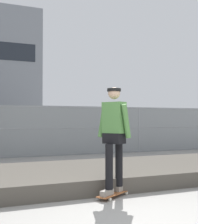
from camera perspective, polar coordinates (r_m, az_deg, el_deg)
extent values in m
cube|color=#4C473F|center=(6.68, -4.31, -11.68)|extent=(12.01, 2.74, 0.30)
cube|color=#9E5B33|center=(5.47, 2.85, -14.91)|extent=(0.79, 0.59, 0.02)
cylinder|color=silver|center=(5.74, 3.56, -14.63)|extent=(0.06, 0.05, 0.05)
cylinder|color=silver|center=(5.64, 5.15, -14.85)|extent=(0.06, 0.05, 0.05)
cylinder|color=silver|center=(5.32, 0.41, -15.68)|extent=(0.06, 0.05, 0.05)
cylinder|color=silver|center=(5.22, 2.07, -15.96)|extent=(0.06, 0.05, 0.05)
cube|color=#99999E|center=(5.69, 4.34, -14.53)|extent=(0.12, 0.15, 0.01)
cube|color=#99999E|center=(5.26, 1.23, -15.60)|extent=(0.12, 0.15, 0.01)
cube|color=gray|center=(5.64, 4.12, -13.95)|extent=(0.29, 0.23, 0.09)
cube|color=gray|center=(5.28, 1.49, -14.81)|extent=(0.29, 0.23, 0.09)
cylinder|color=black|center=(5.51, 3.74, -9.74)|extent=(0.13, 0.13, 0.76)
cylinder|color=black|center=(5.25, 1.90, -10.15)|extent=(0.13, 0.13, 0.76)
cube|color=black|center=(5.33, 2.84, -4.93)|extent=(0.38, 0.42, 0.18)
cube|color=#4C7F3F|center=(5.32, 2.83, -1.05)|extent=(0.39, 0.44, 0.54)
cylinder|color=#4C7F3F|center=(5.46, 0.69, -1.69)|extent=(0.24, 0.20, 0.58)
cylinder|color=#4C7F3F|center=(5.19, 5.09, -1.70)|extent=(0.24, 0.20, 0.58)
sphere|color=tan|center=(5.34, 2.83, 3.51)|extent=(0.21, 0.21, 0.21)
cylinder|color=black|center=(5.34, 2.83, 4.13)|extent=(0.24, 0.24, 0.05)
cylinder|color=gray|center=(12.76, 7.49, -3.28)|extent=(0.06, 0.06, 1.85)
cylinder|color=gray|center=(11.27, -11.87, 1.00)|extent=(25.80, 0.04, 0.04)
cylinder|color=gray|center=(11.27, -11.89, -3.03)|extent=(25.80, 0.04, 0.04)
cylinder|color=gray|center=(11.33, -11.92, -7.88)|extent=(25.80, 0.04, 0.04)
cube|color=gray|center=(11.27, -11.89, -3.50)|extent=(25.80, 0.01, 1.85)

